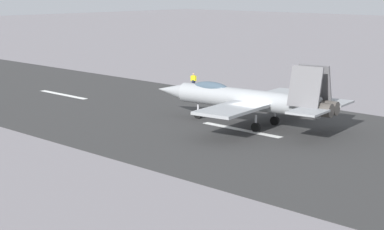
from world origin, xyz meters
name	(u,v)px	position (x,y,z in m)	size (l,w,h in m)	color
ground_plane	(250,132)	(0.00, 0.00, 0.00)	(400.00, 400.00, 0.00)	gray
runway_strip	(250,132)	(-0.02, 0.00, 0.01)	(240.00, 26.00, 0.02)	#323231
fighter_jet	(248,99)	(1.52, -1.63, 2.33)	(17.91, 14.59, 5.53)	#94979A
crew_person	(193,80)	(19.03, -13.43, 0.85)	(0.62, 0.46, 1.70)	#1E2338
marker_cone_mid	(273,101)	(6.25, -11.55, 0.28)	(0.44, 0.44, 0.55)	orange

